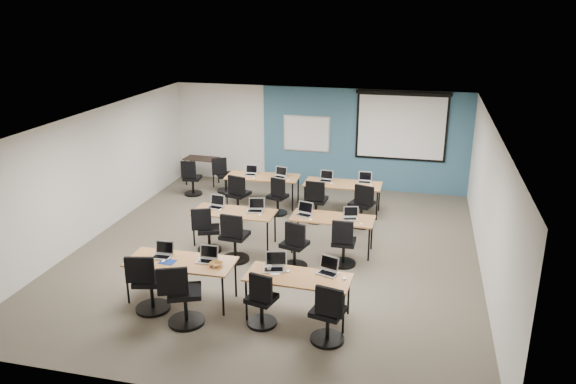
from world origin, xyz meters
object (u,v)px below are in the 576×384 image
(spare_chair_b, at_px, (192,181))
(task_chair_4, at_px, (207,234))
(laptop_8, at_px, (251,172))
(laptop_11, at_px, (365,180))
(laptop_3, at_px, (328,269))
(laptop_4, at_px, (216,204))
(task_chair_5, at_px, (234,241))
(laptop_6, at_px, (305,212))
(task_chair_3, at_px, (328,318))
(spare_chair_a, at_px, (224,178))
(laptop_10, at_px, (326,178))
(laptop_5, at_px, (256,208))
(training_table_back_right, at_px, (343,185))
(task_chair_11, at_px, (362,209))
(task_chair_8, at_px, (238,199))
(laptop_9, at_px, (280,175))
(whiteboard, at_px, (307,134))
(projector_screen, at_px, (402,122))
(task_chair_6, at_px, (295,249))
(laptop_1, at_px, (207,257))
(training_table_mid_right, at_px, (332,220))
(training_table_front_left, at_px, (181,263))
(laptop_7, at_px, (350,216))
(task_chair_1, at_px, (183,300))
(training_table_mid_left, at_px, (234,214))
(task_chair_9, at_px, (278,199))
(training_table_front_right, at_px, (298,279))
(training_table_back_left, at_px, (263,178))
(utility_table, at_px, (202,161))
(laptop_2, at_px, (275,265))
(task_chair_0, at_px, (149,287))
(task_chair_7, at_px, (343,247))
(task_chair_10, at_px, (316,204))

(spare_chair_b, bearing_deg, task_chair_4, -67.67)
(laptop_8, relative_size, laptop_11, 0.95)
(laptop_3, relative_size, laptop_4, 1.00)
(task_chair_5, height_order, laptop_6, task_chair_5)
(task_chair_3, distance_m, spare_chair_a, 7.36)
(laptop_10, bearing_deg, laptop_5, -108.66)
(laptop_6, distance_m, spare_chair_a, 4.14)
(training_table_back_right, distance_m, laptop_10, 0.46)
(laptop_10, relative_size, task_chair_11, 0.31)
(task_chair_4, xyz_separation_m, spare_chair_a, (-0.95, 3.66, -0.00))
(training_table_back_right, distance_m, task_chair_8, 2.52)
(task_chair_4, distance_m, spare_chair_b, 3.63)
(task_chair_11, bearing_deg, laptop_9, 173.64)
(whiteboard, bearing_deg, laptop_4, -104.58)
(projector_screen, bearing_deg, task_chair_6, -108.00)
(laptop_1, xyz_separation_m, laptop_11, (2.09, 4.92, -0.00))
(training_table_mid_right, height_order, laptop_11, laptop_11)
(training_table_front_left, bearing_deg, laptop_7, 45.06)
(laptop_10, bearing_deg, task_chair_1, -97.16)
(whiteboard, relative_size, task_chair_5, 1.25)
(training_table_mid_left, bearing_deg, whiteboard, 82.30)
(task_chair_6, relative_size, task_chair_9, 1.04)
(laptop_7, bearing_deg, training_table_front_left, -147.90)
(whiteboard, height_order, training_table_back_right, whiteboard)
(laptop_3, bearing_deg, projector_screen, 102.34)
(training_table_mid_left, bearing_deg, laptop_6, 6.92)
(task_chair_9, xyz_separation_m, task_chair_11, (2.02, -0.26, 0.04))
(laptop_9, bearing_deg, task_chair_8, -113.81)
(laptop_4, distance_m, laptop_8, 2.42)
(training_table_front_right, distance_m, task_chair_5, 2.40)
(training_table_back_left, xyz_separation_m, task_chair_5, (0.37, -3.29, -0.26))
(training_table_mid_right, distance_m, laptop_7, 0.37)
(laptop_4, distance_m, task_chair_8, 1.48)
(laptop_6, height_order, utility_table, laptop_6)
(laptop_2, xyz_separation_m, utility_table, (-3.69, 6.01, -0.14))
(training_table_mid_left, distance_m, task_chair_3, 3.99)
(task_chair_8, distance_m, laptop_11, 3.07)
(laptop_6, distance_m, task_chair_8, 2.42)
(task_chair_6, bearing_deg, training_table_back_right, 98.25)
(training_table_back_right, bearing_deg, laptop_9, 174.08)
(laptop_10, distance_m, utility_table, 3.86)
(projector_screen, distance_m, task_chair_3, 7.53)
(projector_screen, bearing_deg, task_chair_0, -116.78)
(laptop_4, xyz_separation_m, task_chair_7, (2.79, -0.64, -0.39))
(laptop_1, relative_size, task_chair_3, 0.32)
(laptop_1, distance_m, task_chair_7, 2.75)
(task_chair_10, bearing_deg, task_chair_0, -109.35)
(projector_screen, distance_m, task_chair_6, 5.54)
(projector_screen, xyz_separation_m, laptop_10, (-1.64, -1.74, -1.10))
(training_table_back_left, bearing_deg, training_table_front_right, -70.64)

